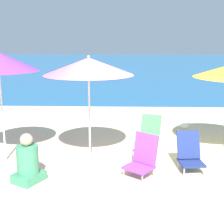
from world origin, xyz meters
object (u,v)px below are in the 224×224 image
object	(u,v)px
beach_chair_navy	(190,153)
seagull	(185,125)
beach_umbrella_pink	(89,66)
beach_chair_green	(149,134)
person_seated_near	(28,163)
beach_chair_purple	(143,157)

from	to	relation	value
beach_chair_navy	seagull	xyz separation A→B (m)	(0.42, 2.66, -0.20)
beach_chair_navy	beach_umbrella_pink	bearing A→B (deg)	162.83
beach_chair_green	beach_chair_navy	xyz separation A→B (m)	(0.70, -1.00, -0.06)
beach_chair_green	person_seated_near	bearing A→B (deg)	-121.61
beach_umbrella_pink	seagull	bearing A→B (deg)	44.08
beach_umbrella_pink	person_seated_near	distance (m)	2.11
beach_umbrella_pink	person_seated_near	world-z (taller)	beach_umbrella_pink
beach_chair_purple	seagull	world-z (taller)	beach_chair_purple
beach_umbrella_pink	seagull	world-z (taller)	beach_umbrella_pink
beach_chair_purple	person_seated_near	distance (m)	2.05
person_seated_near	seagull	xyz separation A→B (m)	(3.35, 3.28, -0.21)
beach_umbrella_pink	beach_chair_purple	size ratio (longest dim) A/B	2.79
beach_chair_green	beach_umbrella_pink	bearing A→B (deg)	-130.72
beach_chair_purple	beach_chair_navy	size ratio (longest dim) A/B	1.05
beach_chair_purple	beach_chair_green	xyz separation A→B (m)	(0.21, 1.28, 0.05)
beach_chair_green	beach_chair_purple	bearing A→B (deg)	-77.11
beach_chair_purple	beach_chair_navy	distance (m)	0.95
beach_chair_green	seagull	size ratio (longest dim) A/B	2.98
beach_chair_green	beach_chair_navy	distance (m)	1.22
beach_umbrella_pink	beach_chair_navy	xyz separation A→B (m)	(1.95, -0.36, -1.60)
beach_chair_green	person_seated_near	size ratio (longest dim) A/B	0.91
beach_umbrella_pink	person_seated_near	bearing A→B (deg)	-134.82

